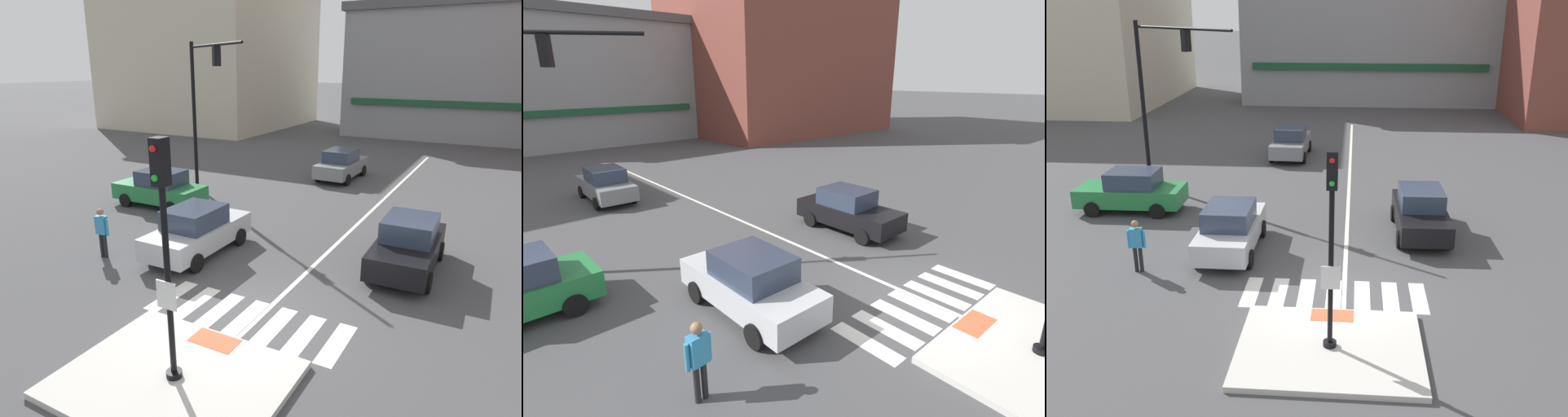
{
  "view_description": "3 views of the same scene",
  "coord_description": "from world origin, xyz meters",
  "views": [
    {
      "loc": [
        5.2,
        -8.57,
        6.04
      ],
      "look_at": [
        -1.15,
        2.96,
        1.91
      ],
      "focal_mm": 31.63,
      "sensor_mm": 36.0,
      "label": 1
    },
    {
      "loc": [
        -8.83,
        -4.3,
        5.75
      ],
      "look_at": [
        -0.5,
        5.02,
        1.6
      ],
      "focal_mm": 27.39,
      "sensor_mm": 36.0,
      "label": 2
    },
    {
      "loc": [
        0.43,
        -14.47,
        7.84
      ],
      "look_at": [
        -1.14,
        4.75,
        0.91
      ],
      "focal_mm": 39.96,
      "sensor_mm": 36.0,
      "label": 3
    }
  ],
  "objects": [
    {
      "name": "ground_plane",
      "position": [
        0.0,
        0.0,
        0.0
      ],
      "size": [
        300.0,
        300.0,
        0.0
      ],
      "primitive_type": "plane",
      "color": "#474749"
    },
    {
      "name": "pedestrian_at_curb_left",
      "position": [
        -6.02,
        1.15,
        0.98
      ],
      "size": [
        0.55,
        0.24,
        1.67
      ],
      "color": "black",
      "rests_on": "ground"
    },
    {
      "name": "car_green_cross_left",
      "position": [
        -8.18,
        6.49,
        0.81
      ],
      "size": [
        4.12,
        1.88,
        1.64
      ],
      "color": "#237A3D",
      "rests_on": "ground"
    },
    {
      "name": "building_corner_right",
      "position": [
        -23.06,
        32.44,
        6.86
      ],
      "size": [
        16.93,
        17.76,
        13.67
      ],
      "color": "beige",
      "rests_on": "ground"
    },
    {
      "name": "crosswalk_stripe_e",
      "position": [
        0.79,
        0.12,
        0.0
      ],
      "size": [
        0.44,
        1.8,
        0.01
      ],
      "primitive_type": "cube",
      "color": "silver",
      "rests_on": "ground"
    },
    {
      "name": "car_black_eastbound_mid",
      "position": [
        2.85,
        4.99,
        0.81
      ],
      "size": [
        1.91,
        4.13,
        1.64
      ],
      "color": "black",
      "rests_on": "ground"
    },
    {
      "name": "signal_pole",
      "position": [
        0.0,
        -2.68,
        3.0
      ],
      "size": [
        0.44,
        0.38,
        4.74
      ],
      "color": "black",
      "rests_on": "traffic_island"
    },
    {
      "name": "crosswalk_stripe_a",
      "position": [
        -2.36,
        0.12,
        0.0
      ],
      "size": [
        0.44,
        1.8,
        0.01
      ],
      "primitive_type": "cube",
      "color": "silver",
      "rests_on": "ground"
    },
    {
      "name": "car_silver_westbound_near",
      "position": [
        -3.51,
        2.91,
        0.81
      ],
      "size": [
        1.86,
        4.11,
        1.64
      ],
      "color": "silver",
      "rests_on": "ground"
    },
    {
      "name": "tactile_pad_front",
      "position": [
        0.0,
        -1.27,
        0.15
      ],
      "size": [
        1.1,
        0.6,
        0.01
      ],
      "primitive_type": "cube",
      "color": "#DB5B38",
      "rests_on": "traffic_island"
    },
    {
      "name": "traffic_light_mast",
      "position": [
        -7.75,
        9.22,
        4.67
      ],
      "size": [
        4.78,
        3.28,
        7.09
      ],
      "color": "black",
      "rests_on": "ground"
    },
    {
      "name": "crosswalk_stripe_f",
      "position": [
        1.58,
        0.12,
        0.0
      ],
      "size": [
        0.44,
        1.8,
        0.01
      ],
      "primitive_type": "cube",
      "color": "silver",
      "rests_on": "ground"
    },
    {
      "name": "crosswalk_stripe_c",
      "position": [
        -0.79,
        0.12,
        0.0
      ],
      "size": [
        0.44,
        1.8,
        0.01
      ],
      "primitive_type": "cube",
      "color": "silver",
      "rests_on": "ground"
    },
    {
      "name": "building_corner_left",
      "position": [
        1.42,
        40.15,
        5.53
      ],
      "size": [
        20.34,
        19.27,
        11.02
      ],
      "color": "gray",
      "rests_on": "ground"
    },
    {
      "name": "lane_centre_line",
      "position": [
        0.28,
        10.0,
        0.0
      ],
      "size": [
        0.14,
        28.0,
        0.01
      ],
      "primitive_type": "cube",
      "color": "silver",
      "rests_on": "ground"
    },
    {
      "name": "crosswalk_stripe_d",
      "position": [
        0.0,
        0.12,
        0.0
      ],
      "size": [
        0.44,
        1.8,
        0.01
      ],
      "primitive_type": "cube",
      "color": "silver",
      "rests_on": "ground"
    },
    {
      "name": "crosswalk_stripe_g",
      "position": [
        2.36,
        0.12,
        0.0
      ],
      "size": [
        0.44,
        1.8,
        0.01
      ],
      "primitive_type": "cube",
      "color": "silver",
      "rests_on": "ground"
    },
    {
      "name": "car_grey_westbound_distant",
      "position": [
        -2.87,
        15.29,
        0.81
      ],
      "size": [
        1.94,
        4.15,
        1.64
      ],
      "color": "slate",
      "rests_on": "ground"
    },
    {
      "name": "traffic_island",
      "position": [
        0.0,
        -2.67,
        0.07
      ],
      "size": [
        4.38,
        3.5,
        0.15
      ],
      "primitive_type": "cube",
      "color": "beige",
      "rests_on": "ground"
    },
    {
      "name": "crosswalk_stripe_b",
      "position": [
        -1.58,
        0.12,
        0.0
      ],
      "size": [
        0.44,
        1.8,
        0.01
      ],
      "primitive_type": "cube",
      "color": "silver",
      "rests_on": "ground"
    }
  ]
}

